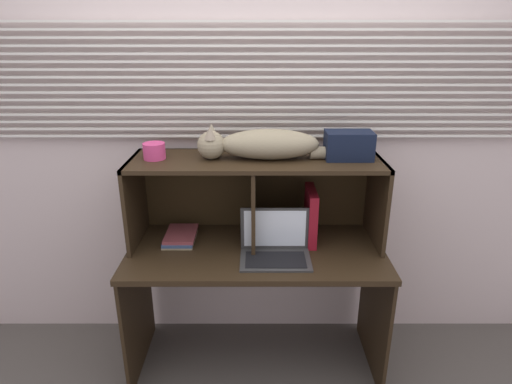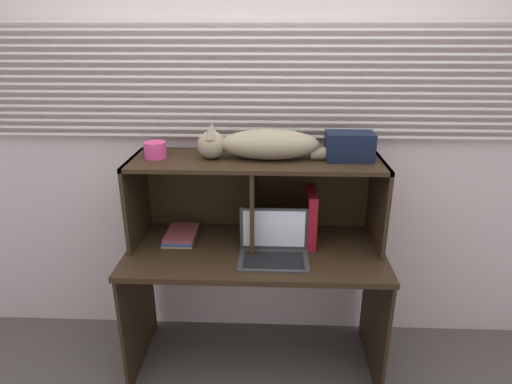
# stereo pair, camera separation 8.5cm
# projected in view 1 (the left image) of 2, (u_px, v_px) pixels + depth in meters

# --- Properties ---
(back_panel_with_blinds) EXTENTS (4.40, 0.08, 2.50)m
(back_panel_with_blinds) POSITION_uv_depth(u_px,v_px,m) (256.00, 137.00, 2.43)
(back_panel_with_blinds) COLOR beige
(back_panel_with_blinds) RESTS_ON ground
(desk) EXTENTS (1.35, 0.63, 0.74)m
(desk) POSITION_uv_depth(u_px,v_px,m) (256.00, 273.00, 2.34)
(desk) COLOR black
(desk) RESTS_ON ground
(hutch_shelf_unit) EXTENTS (1.31, 0.41, 0.47)m
(hutch_shelf_unit) POSITION_uv_depth(u_px,v_px,m) (256.00, 182.00, 2.29)
(hutch_shelf_unit) COLOR black
(hutch_shelf_unit) RESTS_ON desk
(cat) EXTENTS (0.87, 0.18, 0.18)m
(cat) POSITION_uv_depth(u_px,v_px,m) (263.00, 145.00, 2.19)
(cat) COLOR gray
(cat) RESTS_ON hutch_shelf_unit
(laptop) EXTENTS (0.35, 0.24, 0.24)m
(laptop) POSITION_uv_depth(u_px,v_px,m) (275.00, 247.00, 2.19)
(laptop) COLOR #333333
(laptop) RESTS_ON desk
(binder_upright) EXTENTS (0.05, 0.25, 0.30)m
(binder_upright) POSITION_uv_depth(u_px,v_px,m) (311.00, 215.00, 2.32)
(binder_upright) COLOR maroon
(binder_upright) RESTS_ON desk
(book_stack) EXTENTS (0.17, 0.24, 0.05)m
(book_stack) POSITION_uv_depth(u_px,v_px,m) (181.00, 236.00, 2.37)
(book_stack) COLOR tan
(book_stack) RESTS_ON desk
(small_basket) EXTENTS (0.11, 0.11, 0.08)m
(small_basket) POSITION_uv_depth(u_px,v_px,m) (154.00, 151.00, 2.20)
(small_basket) COLOR #CC3D77
(small_basket) RESTS_ON hutch_shelf_unit
(storage_box) EXTENTS (0.24, 0.15, 0.14)m
(storage_box) POSITION_uv_depth(u_px,v_px,m) (349.00, 145.00, 2.19)
(storage_box) COLOR black
(storage_box) RESTS_ON hutch_shelf_unit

